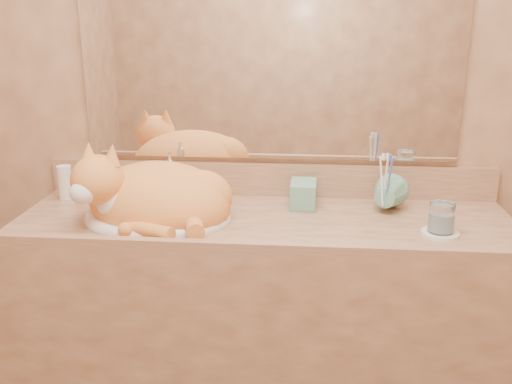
# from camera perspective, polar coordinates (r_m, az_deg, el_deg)

# --- Properties ---
(wall_back) EXTENTS (2.40, 0.02, 2.50)m
(wall_back) POSITION_cam_1_polar(r_m,az_deg,el_deg) (2.00, 1.41, 10.76)
(wall_back) COLOR brown
(wall_back) RESTS_ON ground
(vanity_counter) EXTENTS (1.60, 0.55, 0.85)m
(vanity_counter) POSITION_cam_1_polar(r_m,az_deg,el_deg) (2.01, 0.72, -14.25)
(vanity_counter) COLOR brown
(vanity_counter) RESTS_ON floor
(mirror) EXTENTS (1.30, 0.02, 0.80)m
(mirror) POSITION_cam_1_polar(r_m,az_deg,el_deg) (1.98, 1.42, 14.76)
(mirror) COLOR white
(mirror) RESTS_ON wall_back
(sink_basin) EXTENTS (0.51, 0.44, 0.14)m
(sink_basin) POSITION_cam_1_polar(r_m,az_deg,el_deg) (1.84, -9.84, -0.59)
(sink_basin) COLOR white
(sink_basin) RESTS_ON vanity_counter
(faucet) EXTENTS (0.05, 0.12, 0.16)m
(faucet) POSITION_cam_1_polar(r_m,az_deg,el_deg) (2.00, -8.60, 1.23)
(faucet) COLOR white
(faucet) RESTS_ON vanity_counter
(cat) EXTENTS (0.56, 0.50, 0.26)m
(cat) POSITION_cam_1_polar(r_m,az_deg,el_deg) (1.83, -10.50, -0.25)
(cat) COLOR orange
(cat) RESTS_ON sink_basin
(soap_dispenser) EXTENTS (0.09, 0.09, 0.19)m
(soap_dispenser) POSITION_cam_1_polar(r_m,az_deg,el_deg) (1.87, 4.71, 0.77)
(soap_dispenser) COLOR #68A68F
(soap_dispenser) RESTS_ON vanity_counter
(toothbrush_cup) EXTENTS (0.15, 0.15, 0.11)m
(toothbrush_cup) POSITION_cam_1_polar(r_m,az_deg,el_deg) (1.90, 12.69, -0.75)
(toothbrush_cup) COLOR #68A68F
(toothbrush_cup) RESTS_ON vanity_counter
(toothbrushes) EXTENTS (0.03, 0.03, 0.21)m
(toothbrushes) POSITION_cam_1_polar(r_m,az_deg,el_deg) (1.88, 12.84, 1.30)
(toothbrushes) COLOR white
(toothbrushes) RESTS_ON toothbrush_cup
(saucer) EXTENTS (0.11, 0.11, 0.01)m
(saucer) POSITION_cam_1_polar(r_m,az_deg,el_deg) (1.79, 17.92, -3.95)
(saucer) COLOR white
(saucer) RESTS_ON vanity_counter
(water_glass) EXTENTS (0.08, 0.08, 0.09)m
(water_glass) POSITION_cam_1_polar(r_m,az_deg,el_deg) (1.78, 18.07, -2.45)
(water_glass) COLOR silver
(water_glass) RESTS_ON saucer
(lotion_bottle) EXTENTS (0.05, 0.05, 0.12)m
(lotion_bottle) POSITION_cam_1_polar(r_m,az_deg,el_deg) (2.13, -18.54, 0.92)
(lotion_bottle) COLOR white
(lotion_bottle) RESTS_ON vanity_counter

